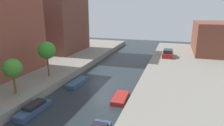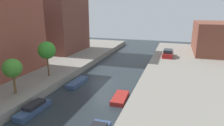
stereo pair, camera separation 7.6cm
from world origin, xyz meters
name	(u,v)px [view 2 (the right image)]	position (x,y,z in m)	size (l,w,h in m)	color
ground_plane	(103,84)	(0.00, 0.00, 0.00)	(84.00, 84.00, 0.00)	#232B30
quay_left	(16,70)	(-15.00, 0.00, 0.50)	(20.00, 64.00, 1.00)	gray
quay_right	(223,95)	(15.00, 0.00, 0.50)	(20.00, 64.00, 1.00)	gray
apartment_tower_far	(56,8)	(-16.00, 14.19, 10.38)	(10.00, 11.55, 18.76)	brown
low_block_right	(220,38)	(18.00, 22.61, 4.22)	(10.00, 14.30, 6.43)	brown
street_tree_1	(12,68)	(-7.36, -8.06, 3.91)	(2.06, 2.06, 3.96)	brown
street_tree_2	(47,50)	(-7.36, -1.91, 4.67)	(2.39, 2.39, 4.88)	brown
parked_car	(168,54)	(7.97, 15.32, 1.62)	(2.03, 4.53, 1.49)	maroon
moored_boat_left_1	(33,109)	(-3.87, -9.50, 0.39)	(1.40, 4.27, 0.94)	#33476B
moored_boat_left_2	(77,82)	(-3.32, -1.25, 0.26)	(1.43, 4.22, 0.53)	#33476B
moored_boat_right_2	(120,98)	(3.67, -4.11, 0.25)	(1.64, 3.58, 0.50)	maroon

